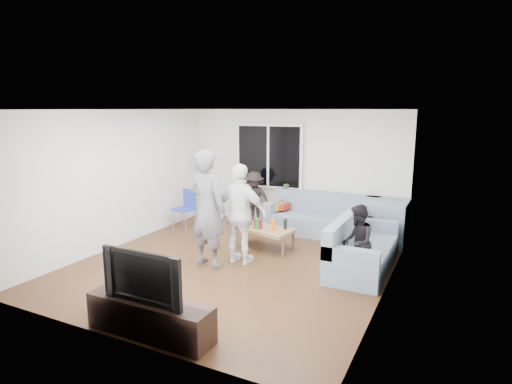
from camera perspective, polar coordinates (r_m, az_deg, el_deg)
The scene contains 31 objects.
floor at distance 7.40m, azimuth -2.79°, elevation -9.67°, with size 5.00×5.50×0.04m, color #56351C.
ceiling at distance 6.92m, azimuth -3.00°, elevation 11.22°, with size 5.00×5.50×0.04m, color white.
wall_back at distance 9.52m, azimuth 5.26°, elevation 3.21°, with size 5.00×0.04×2.60m, color silver.
wall_front at distance 4.88m, azimuth -18.99°, elevation -5.07°, with size 5.00×0.04×2.60m, color silver.
wall_left at distance 8.54m, azimuth -17.84°, elevation 1.80°, with size 0.04×5.50×2.60m, color silver.
wall_right at distance 6.24m, azimuth 17.78°, elevation -1.52°, with size 0.04×5.50×2.60m, color silver.
window_frame at distance 9.65m, azimuth 1.77°, elevation 4.86°, with size 1.62×0.06×1.47m, color white.
window_glass at distance 9.61m, azimuth 1.67°, elevation 4.83°, with size 1.50×0.02×1.35m, color black.
window_mullion at distance 9.60m, azimuth 1.65°, elevation 4.83°, with size 0.05×0.03×1.35m, color white.
radiator at distance 9.83m, azimuth 1.63°, elevation -2.37°, with size 1.30×0.12×0.62m, color silver.
potted_plant at distance 9.53m, azimuth 3.93°, elevation 0.17°, with size 0.19×0.16×0.35m, color #286026.
vase at distance 9.82m, azimuth 0.20°, elevation -0.01°, with size 0.16×0.16×0.17m, color white.
sofa_back_section at distance 8.97m, azimuth 8.77°, elevation -3.07°, with size 2.30×0.85×0.85m, color slate, non-canonical shape.
sofa_right_section at distance 7.24m, azimuth 14.32°, elevation -6.78°, with size 0.85×2.00×0.85m, color slate, non-canonical shape.
sofa_corner at distance 8.69m, azimuth 16.92°, elevation -3.90°, with size 0.85×0.85×0.85m, color slate.
cushion_yellow at distance 9.30m, azimuth 2.35°, elevation -1.89°, with size 0.38×0.32×0.14m, color gold.
cushion_red at distance 9.32m, azimuth 3.31°, elevation -1.87°, with size 0.36×0.30×0.13m, color maroon.
coffee_table at distance 8.06m, azimuth 1.05°, elevation -6.23°, with size 1.10×0.60×0.40m, color #9B754B.
pitcher at distance 7.98m, azimuth 0.25°, elevation -4.28°, with size 0.17×0.17×0.17m, color maroon.
side_chair at distance 9.43m, azimuth -9.73°, elevation -2.37°, with size 0.40×0.40×0.86m, color #2738AC, non-canonical shape.
floor_lamp at distance 9.96m, azimuth -7.24°, elevation 0.50°, with size 0.32×0.32×1.56m, color yellow, non-canonical shape.
player_left at distance 7.05m, azimuth -6.56°, elevation -2.23°, with size 0.72×0.47×1.97m, color #505055.
player_right at distance 7.15m, azimuth -2.08°, elevation -3.04°, with size 1.01×0.42×1.72m, color silver.
spectator_right at distance 6.73m, azimuth 13.51°, elevation -6.63°, with size 0.57×0.45×1.18m, color black.
spectator_back at distance 9.53m, azimuth -0.20°, elevation -0.92°, with size 0.80×0.46×1.23m, color black.
tv_console at distance 5.29m, azimuth -14.09°, elevation -16.07°, with size 1.60×0.40×0.44m, color #2E1F17.
television at distance 5.08m, azimuth -14.38°, elevation -10.72°, with size 1.08×0.14×0.62m, color black.
bottle_a at distance 8.21m, azimuth -0.87°, elevation -3.66°, with size 0.07×0.07×0.22m, color red.
bottle_b at distance 7.92m, azimuth 0.14°, elevation -4.27°, with size 0.08×0.08×0.21m, color green.
bottle_d at distance 7.78m, azimuth 2.34°, elevation -4.50°, with size 0.07×0.07×0.23m, color orange.
bottle_e at distance 7.92m, azimuth 3.96°, elevation -4.37°, with size 0.07×0.07×0.19m, color black.
Camera 1 is at (3.38, -6.04, 2.62)m, focal length 29.66 mm.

